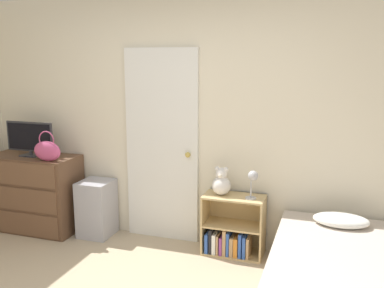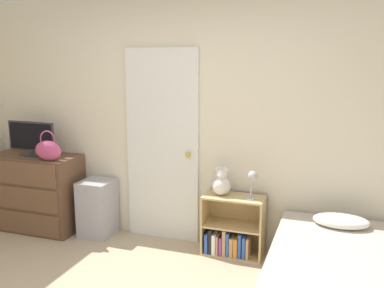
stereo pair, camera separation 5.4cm
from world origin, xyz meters
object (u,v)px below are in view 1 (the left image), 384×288
dresser (35,193)px  tv (30,138)px  storage_bin (97,208)px  bookshelf (231,233)px  handbag (47,151)px  desk_lamp (253,179)px  teddy_bear (221,183)px  bed (339,287)px

dresser → tv: size_ratio=1.73×
storage_bin → bookshelf: (1.50, 0.02, -0.09)m
handbag → desk_lamp: (2.14, 0.20, -0.17)m
handbag → storage_bin: 0.82m
dresser → bookshelf: 2.27m
teddy_bear → handbag: bearing=-172.4°
tv → storage_bin: (0.76, 0.07, -0.75)m
tv → bed: tv is taller
teddy_bear → desk_lamp: size_ratio=1.01×
bed → teddy_bear: bearing=145.1°
handbag → dresser: bearing=154.7°
tv → storage_bin: 1.07m
tv → bookshelf: tv is taller
tv → storage_bin: tv is taller
storage_bin → teddy_bear: (1.39, 0.02, 0.41)m
tv → desk_lamp: tv is taller
tv → teddy_bear: size_ratio=2.05×
tv → desk_lamp: bearing=1.2°
teddy_bear → bookshelf: bearing=-2.1°
bookshelf → bed: size_ratio=0.31×
tv → storage_bin: size_ratio=0.95×
dresser → desk_lamp: size_ratio=3.58×
desk_lamp → handbag: bearing=-174.7°
teddy_bear → dresser: bearing=-177.7°
tv → desk_lamp: 2.48m
storage_bin → bookshelf: 1.51m
handbag → teddy_bear: 1.86m
dresser → bookshelf: bearing=2.1°
dresser → bookshelf: (2.26, 0.08, -0.21)m
dresser → desk_lamp: (2.46, 0.05, 0.37)m
storage_bin → teddy_bear: size_ratio=2.16×
storage_bin → bed: bearing=-16.8°
teddy_bear → desk_lamp: (0.32, -0.04, 0.08)m
dresser → teddy_bear: bearing=2.3°
dresser → bookshelf: dresser is taller
dresser → tv: bearing=-119.1°
dresser → desk_lamp: desk_lamp is taller
teddy_bear → desk_lamp: 0.33m
tv → bed: 3.45m
teddy_bear → desk_lamp: teddy_bear is taller
teddy_bear → bed: size_ratio=0.15×
bookshelf → teddy_bear: (-0.11, 0.00, 0.50)m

